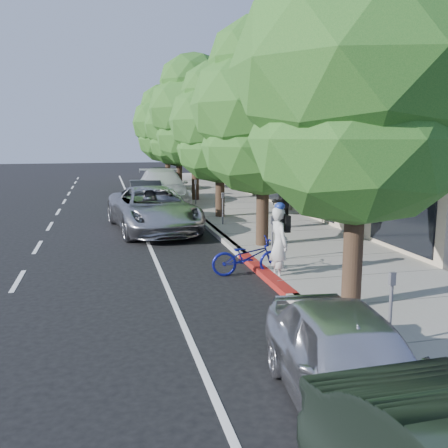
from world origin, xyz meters
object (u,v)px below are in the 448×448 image
object	(u,v)px
street_tree_1	(264,109)
cyclist	(279,244)
street_tree_2	(220,123)
bicycle	(248,257)
street_tree_3	(195,112)
silver_suv	(153,209)
street_tree_0	(361,74)
near_car_a	(350,363)
pedestrian	(279,202)
street_tree_4	(178,126)
street_tree_5	(167,124)
white_pickup	(162,188)
dark_sedan	(146,195)
dark_suv_far	(159,179)

from	to	relation	value
street_tree_1	cyclist	size ratio (longest dim) A/B	3.89
street_tree_2	bicycle	bearing A→B (deg)	-98.36
street_tree_3	silver_suv	size ratio (longest dim) A/B	1.31
silver_suv	street_tree_3	bearing A→B (deg)	62.30
street_tree_0	near_car_a	distance (m)	5.69
cyclist	pedestrian	bearing A→B (deg)	-25.55
street_tree_4	silver_suv	size ratio (longest dim) A/B	1.15
street_tree_1	street_tree_5	bearing A→B (deg)	90.00
street_tree_0	white_pickup	xyz separation A→B (m)	(-1.95, 17.00, -3.86)
street_tree_5	cyclist	xyz separation A→B (m)	(-0.65, -27.39, -3.60)
street_tree_4	dark_sedan	size ratio (longest dim) A/B	1.62
silver_suv	street_tree_0	bearing A→B (deg)	-79.29
pedestrian	street_tree_2	bearing A→B (deg)	-103.00
white_pickup	near_car_a	size ratio (longest dim) A/B	1.55
street_tree_2	silver_suv	size ratio (longest dim) A/B	1.12
street_tree_5	dark_suv_far	world-z (taller)	street_tree_5
street_tree_0	bicycle	size ratio (longest dim) A/B	4.11
street_tree_0	street_tree_4	bearing A→B (deg)	90.00
dark_sedan	dark_suv_far	xyz separation A→B (m)	(1.49, 7.59, 0.13)
street_tree_4	street_tree_1	bearing A→B (deg)	-90.00
white_pickup	near_car_a	distance (m)	20.50
cyclist	white_pickup	size ratio (longest dim) A/B	0.30
street_tree_1	street_tree_5	size ratio (longest dim) A/B	0.95
street_tree_0	bicycle	bearing A→B (deg)	112.38
bicycle	dark_sedan	bearing A→B (deg)	11.87
street_tree_5	street_tree_1	bearing A→B (deg)	-90.00
street_tree_3	street_tree_4	size ratio (longest dim) A/B	1.14
street_tree_5	dark_sedan	bearing A→B (deg)	-101.58
dark_suv_far	dark_sedan	bearing A→B (deg)	-93.42
silver_suv	pedestrian	distance (m)	4.84
street_tree_3	dark_sedan	world-z (taller)	street_tree_3
near_car_a	pedestrian	distance (m)	12.82
white_pickup	dark_suv_far	size ratio (longest dim) A/B	1.27
cyclist	street_tree_4	bearing A→B (deg)	-7.50
street_tree_4	silver_suv	distance (m)	14.74
cyclist	dark_suv_far	world-z (taller)	cyclist
street_tree_0	dark_sedan	bearing A→B (deg)	100.29
street_tree_5	bicycle	bearing A→B (deg)	-92.77
bicycle	cyclist	bearing A→B (deg)	-125.57
street_tree_4	cyclist	world-z (taller)	street_tree_4
cyclist	street_tree_3	bearing A→B (deg)	-8.17
street_tree_4	dark_suv_far	distance (m)	3.72
bicycle	dark_sedan	distance (m)	12.85
street_tree_5	near_car_a	xyz separation A→B (m)	(-1.86, -33.50, -3.84)
street_tree_0	street_tree_1	world-z (taller)	street_tree_0
street_tree_5	near_car_a	distance (m)	33.77
street_tree_0	dark_suv_far	size ratio (longest dim) A/B	1.58
street_tree_1	cyclist	world-z (taller)	street_tree_1
street_tree_5	street_tree_2	bearing A→B (deg)	-90.00
bicycle	near_car_a	size ratio (longest dim) A/B	0.47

